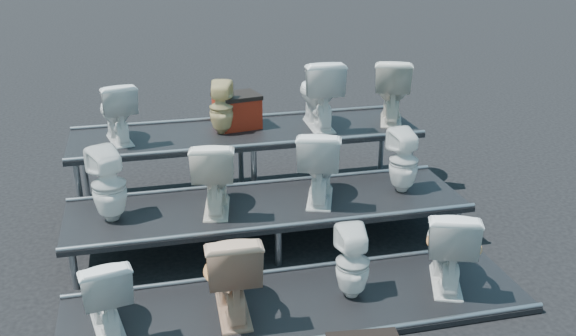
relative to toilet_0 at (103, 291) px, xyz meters
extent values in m
plane|color=black|center=(1.67, 1.30, -0.42)|extent=(80.00, 80.00, 0.00)
cube|color=black|center=(1.67, 0.00, -0.39)|extent=(4.20, 1.20, 0.06)
cube|color=black|center=(1.67, 1.30, -0.19)|extent=(4.20, 1.20, 0.46)
cube|color=black|center=(1.67, 2.60, 0.01)|extent=(4.20, 1.20, 0.86)
imported|color=white|center=(0.00, 0.00, 0.00)|extent=(0.53, 0.78, 0.73)
imported|color=tan|center=(1.07, 0.00, 0.06)|extent=(0.50, 0.84, 0.84)
imported|color=white|center=(2.17, 0.00, -0.02)|extent=(0.32, 0.33, 0.68)
imported|color=white|center=(3.11, 0.00, 0.05)|extent=(0.72, 0.92, 0.83)
imported|color=white|center=(0.06, 1.30, 0.41)|extent=(0.45, 0.45, 0.76)
imported|color=white|center=(1.11, 1.30, 0.43)|extent=(0.57, 0.84, 0.79)
imported|color=white|center=(2.23, 1.30, 0.45)|extent=(0.70, 0.91, 0.82)
imported|color=white|center=(3.19, 1.30, 0.39)|extent=(0.35, 0.36, 0.71)
imported|color=white|center=(0.16, 2.60, 0.79)|extent=(0.53, 0.77, 0.71)
imported|color=#D8C180|center=(1.38, 2.60, 0.75)|extent=(0.36, 0.36, 0.64)
imported|color=white|center=(2.59, 2.60, 0.87)|extent=(0.51, 0.86, 0.86)
imported|color=white|center=(3.56, 2.60, 0.85)|extent=(0.72, 0.92, 0.82)
cube|color=maroon|center=(1.60, 2.80, 0.62)|extent=(0.58, 0.50, 0.37)
camera|label=1|loc=(0.42, -4.79, 2.88)|focal=40.00mm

